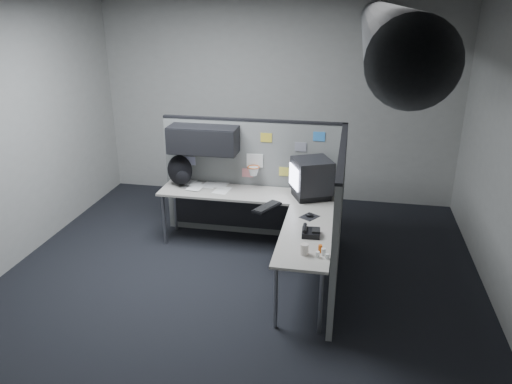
% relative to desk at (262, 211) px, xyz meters
% --- Properties ---
extents(room, '(5.62, 5.62, 3.22)m').
position_rel_desk_xyz_m(room, '(0.41, -0.70, 1.48)').
color(room, black).
rests_on(room, ground).
extents(partition_back, '(2.44, 0.42, 1.63)m').
position_rel_desk_xyz_m(partition_back, '(-0.40, 0.53, 0.38)').
color(partition_back, slate).
rests_on(partition_back, ground).
extents(partition_right, '(0.07, 2.23, 1.63)m').
position_rel_desk_xyz_m(partition_right, '(0.95, -0.49, 0.21)').
color(partition_right, slate).
rests_on(partition_right, ground).
extents(desk, '(2.31, 2.11, 0.73)m').
position_rel_desk_xyz_m(desk, '(0.00, 0.00, 0.00)').
color(desk, '#A39D93').
rests_on(desk, ground).
extents(monitor, '(0.58, 0.58, 0.50)m').
position_rel_desk_xyz_m(monitor, '(0.58, 0.27, 0.38)').
color(monitor, black).
rests_on(monitor, desk).
extents(keyboard, '(0.32, 0.44, 0.04)m').
position_rel_desk_xyz_m(keyboard, '(0.10, -0.19, 0.13)').
color(keyboard, black).
rests_on(keyboard, desk).
extents(mouse, '(0.25, 0.26, 0.04)m').
position_rel_desk_xyz_m(mouse, '(0.62, -0.34, 0.13)').
color(mouse, black).
rests_on(mouse, desk).
extents(phone, '(0.20, 0.22, 0.10)m').
position_rel_desk_xyz_m(phone, '(0.68, -0.81, 0.15)').
color(phone, black).
rests_on(phone, desk).
extents(bottles, '(0.14, 0.16, 0.08)m').
position_rel_desk_xyz_m(bottles, '(0.83, -1.23, 0.15)').
color(bottles, silver).
rests_on(bottles, desk).
extents(cup, '(0.10, 0.10, 0.11)m').
position_rel_desk_xyz_m(cup, '(0.66, -1.25, 0.17)').
color(cup, beige).
rests_on(cup, desk).
extents(papers, '(0.74, 0.51, 0.02)m').
position_rel_desk_xyz_m(papers, '(-0.85, 0.41, 0.13)').
color(papers, white).
rests_on(papers, desk).
extents(backpack, '(0.39, 0.35, 0.41)m').
position_rel_desk_xyz_m(backpack, '(-1.18, 0.38, 0.32)').
color(backpack, black).
rests_on(backpack, desk).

